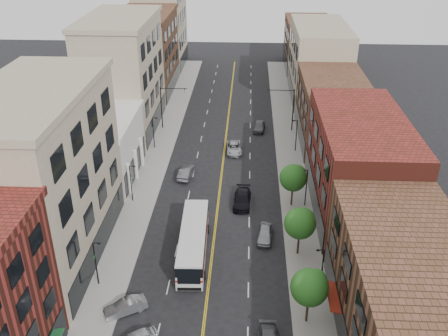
% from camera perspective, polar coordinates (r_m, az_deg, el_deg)
% --- Properties ---
extents(sidewalk_left, '(4.00, 110.00, 0.15)m').
position_cam_1_polar(sidewalk_left, '(74.53, -7.85, 0.64)').
color(sidewalk_left, gray).
rests_on(sidewalk_left, ground).
extents(sidewalk_right, '(4.00, 110.00, 0.15)m').
position_cam_1_polar(sidewalk_right, '(73.57, 7.65, 0.28)').
color(sidewalk_right, gray).
rests_on(sidewalk_right, ground).
extents(bldg_l_tanoffice, '(10.00, 22.00, 18.00)m').
position_cam_1_polar(bldg_l_tanoffice, '(53.77, -19.91, -1.38)').
color(bldg_l_tanoffice, gray).
rests_on(bldg_l_tanoffice, ground).
extents(bldg_l_white, '(10.00, 14.00, 8.00)m').
position_cam_1_polar(bldg_l_white, '(71.00, -14.18, 2.12)').
color(bldg_l_white, silver).
rests_on(bldg_l_white, ground).
extents(bldg_l_far_a, '(10.00, 20.00, 18.00)m').
position_cam_1_polar(bldg_l_far_a, '(84.49, -11.45, 10.18)').
color(bldg_l_far_a, gray).
rests_on(bldg_l_far_a, ground).
extents(bldg_l_far_b, '(10.00, 20.00, 15.00)m').
position_cam_1_polar(bldg_l_far_b, '(103.64, -8.80, 12.75)').
color(bldg_l_far_b, brown).
rests_on(bldg_l_far_b, ground).
extents(bldg_l_far_c, '(10.00, 16.00, 20.00)m').
position_cam_1_polar(bldg_l_far_c, '(120.31, -7.23, 16.13)').
color(bldg_l_far_c, gray).
rests_on(bldg_l_far_c, ground).
extents(bldg_r_near, '(10.00, 26.00, 10.00)m').
position_cam_1_polar(bldg_r_near, '(43.69, 20.84, -15.50)').
color(bldg_r_near, brown).
rests_on(bldg_r_near, ground).
extents(bldg_r_mid, '(10.00, 22.00, 12.00)m').
position_cam_1_polar(bldg_r_mid, '(62.27, 15.10, 0.31)').
color(bldg_r_mid, '#5D2118').
rests_on(bldg_r_mid, ground).
extents(bldg_r_far_a, '(10.00, 20.00, 10.00)m').
position_cam_1_polar(bldg_r_far_a, '(81.54, 12.33, 6.47)').
color(bldg_r_far_a, brown).
rests_on(bldg_r_far_a, ground).
extents(bldg_r_far_b, '(10.00, 22.00, 14.00)m').
position_cam_1_polar(bldg_r_far_b, '(100.68, 10.75, 11.86)').
color(bldg_r_far_b, gray).
rests_on(bldg_r_far_b, ground).
extents(bldg_r_far_c, '(10.00, 18.00, 11.00)m').
position_cam_1_polar(bldg_r_far_c, '(120.28, 9.56, 13.77)').
color(bldg_r_far_c, brown).
rests_on(bldg_r_far_c, ground).
extents(tree_r_1, '(3.40, 3.40, 5.59)m').
position_cam_1_polar(tree_r_1, '(45.56, 9.85, -13.17)').
color(tree_r_1, black).
rests_on(tree_r_1, sidewalk_right).
extents(tree_r_2, '(3.40, 3.40, 5.59)m').
position_cam_1_polar(tree_r_2, '(53.48, 8.77, -6.16)').
color(tree_r_2, black).
rests_on(tree_r_2, sidewalk_right).
extents(tree_r_3, '(3.40, 3.40, 5.59)m').
position_cam_1_polar(tree_r_3, '(62.01, 7.99, -1.02)').
color(tree_r_3, black).
rests_on(tree_r_3, sidewalk_right).
extents(lamp_l_1, '(0.81, 0.55, 5.05)m').
position_cam_1_polar(lamp_l_1, '(51.05, -14.43, -10.26)').
color(lamp_l_1, black).
rests_on(lamp_l_1, sidewalk_left).
extents(lamp_l_2, '(0.81, 0.55, 5.05)m').
position_cam_1_polar(lamp_l_2, '(63.90, -10.55, -1.51)').
color(lamp_l_2, black).
rests_on(lamp_l_2, sidewalk_left).
extents(lamp_l_3, '(0.81, 0.55, 5.05)m').
position_cam_1_polar(lamp_l_3, '(77.93, -8.04, 4.22)').
color(lamp_l_3, black).
rests_on(lamp_l_3, sidewalk_left).
extents(lamp_r_1, '(0.81, 0.55, 5.05)m').
position_cam_1_polar(lamp_r_1, '(49.50, 11.11, -11.21)').
color(lamp_r_1, black).
rests_on(lamp_r_1, sidewalk_right).
extents(lamp_r_2, '(0.81, 0.55, 5.05)m').
position_cam_1_polar(lamp_r_2, '(62.67, 9.35, -2.01)').
color(lamp_r_2, black).
rests_on(lamp_r_2, sidewalk_right).
extents(lamp_r_3, '(0.81, 0.55, 5.05)m').
position_cam_1_polar(lamp_r_3, '(76.92, 8.24, 3.89)').
color(lamp_r_3, black).
rests_on(lamp_r_3, sidewalk_right).
extents(signal_mast_left, '(4.49, 0.18, 7.20)m').
position_cam_1_polar(signal_mast_left, '(84.50, -6.70, 7.42)').
color(signal_mast_left, black).
rests_on(signal_mast_left, sidewalk_left).
extents(signal_mast_right, '(4.49, 0.18, 7.20)m').
position_cam_1_polar(signal_mast_right, '(83.63, 7.43, 7.16)').
color(signal_mast_right, black).
rests_on(signal_mast_right, sidewalk_right).
extents(city_bus, '(3.33, 12.48, 3.19)m').
position_cam_1_polar(city_bus, '(54.24, -3.52, -8.24)').
color(city_bus, silver).
rests_on(city_bus, ground).
extents(car_angle_b, '(4.15, 3.23, 1.32)m').
position_cam_1_polar(car_angle_b, '(48.96, -11.18, -15.30)').
color(car_angle_b, '#9EA1A5').
rests_on(car_angle_b, ground).
extents(car_parked_far, '(2.02, 4.28, 1.42)m').
position_cam_1_polar(car_parked_far, '(57.27, 4.70, -7.51)').
color(car_parked_far, gray).
rests_on(car_parked_far, ground).
extents(car_lane_behind, '(2.10, 4.71, 1.50)m').
position_cam_1_polar(car_lane_behind, '(69.87, -4.35, -0.48)').
color(car_lane_behind, '#4A494E').
rests_on(car_lane_behind, ground).
extents(car_lane_a, '(2.36, 5.36, 1.53)m').
position_cam_1_polar(car_lane_a, '(63.35, 2.10, -3.59)').
color(car_lane_a, black).
rests_on(car_lane_a, ground).
extents(car_lane_b, '(2.68, 5.19, 1.40)m').
position_cam_1_polar(car_lane_b, '(76.91, 1.14, 2.32)').
color(car_lane_b, '#ADB0B5').
rests_on(car_lane_b, ground).
extents(car_lane_c, '(2.24, 4.60, 1.51)m').
position_cam_1_polar(car_lane_c, '(84.73, 4.05, 4.77)').
color(car_lane_c, '#505055').
rests_on(car_lane_c, ground).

